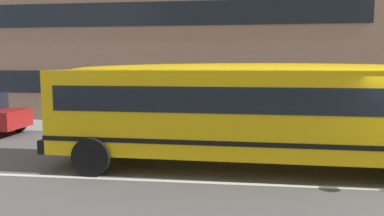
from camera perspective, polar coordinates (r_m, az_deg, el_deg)
name	(u,v)px	position (r m, az deg, el deg)	size (l,w,h in m)	color
sidewalk_far	(333,131)	(16.52, 20.88, -3.34)	(120.00, 3.00, 0.01)	gray
school_bus	(267,107)	(9.78, 11.42, 0.12)	(12.55, 3.17, 2.79)	yellow
apartment_block_far_left	(186,1)	(23.57, -0.96, 16.18)	(21.58, 11.47, 13.30)	#93705B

